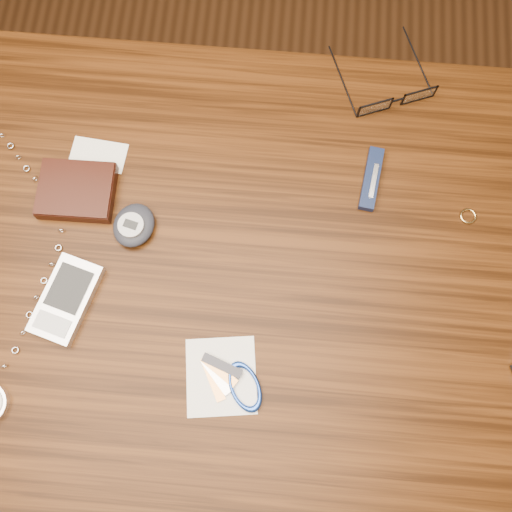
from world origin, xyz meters
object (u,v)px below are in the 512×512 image
(notepad_keys, at_px, (233,381))
(pda_phone, at_px, (66,299))
(desk, at_px, (221,285))
(wallet_and_card, at_px, (77,190))
(pocket_knife, at_px, (371,179))
(pedometer, at_px, (134,225))
(eyeglasses, at_px, (395,98))

(notepad_keys, bearing_deg, pda_phone, 159.34)
(desk, height_order, wallet_and_card, wallet_and_card)
(pda_phone, bearing_deg, pocket_knife, 27.55)
(pocket_knife, bearing_deg, pda_phone, -152.45)
(desk, xyz_separation_m, pedometer, (-0.12, 0.05, 0.11))
(desk, xyz_separation_m, notepad_keys, (0.04, -0.15, 0.11))
(wallet_and_card, distance_m, pocket_knife, 0.41)
(desk, xyz_separation_m, pda_phone, (-0.19, -0.06, 0.11))
(wallet_and_card, distance_m, notepad_keys, 0.34)
(wallet_and_card, bearing_deg, desk, -24.63)
(eyeglasses, bearing_deg, wallet_and_card, -157.45)
(pocket_knife, bearing_deg, wallet_and_card, -172.52)
(wallet_and_card, relative_size, pda_phone, 1.05)
(pda_phone, bearing_deg, notepad_keys, -20.66)
(eyeglasses, height_order, pocket_knife, eyeglasses)
(pda_phone, xyz_separation_m, notepad_keys, (0.23, -0.09, -0.00))
(wallet_and_card, relative_size, notepad_keys, 1.10)
(pda_phone, relative_size, notepad_keys, 1.04)
(eyeglasses, xyz_separation_m, notepad_keys, (-0.20, -0.43, -0.01))
(pda_phone, bearing_deg, eyeglasses, 38.17)
(eyeglasses, relative_size, pedometer, 2.14)
(eyeglasses, xyz_separation_m, pocket_knife, (-0.03, -0.13, -0.01))
(pedometer, distance_m, pocket_knife, 0.34)
(pda_phone, height_order, pocket_knife, pda_phone)
(desk, bearing_deg, notepad_keys, -75.97)
(wallet_and_card, distance_m, pda_phone, 0.16)
(pocket_knife, bearing_deg, notepad_keys, -119.68)
(pedometer, height_order, pocket_knife, pedometer)
(pedometer, height_order, notepad_keys, pedometer)
(pda_phone, bearing_deg, pedometer, 55.35)
(desk, xyz_separation_m, eyeglasses, (0.24, 0.28, 0.11))
(wallet_and_card, height_order, pda_phone, wallet_and_card)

